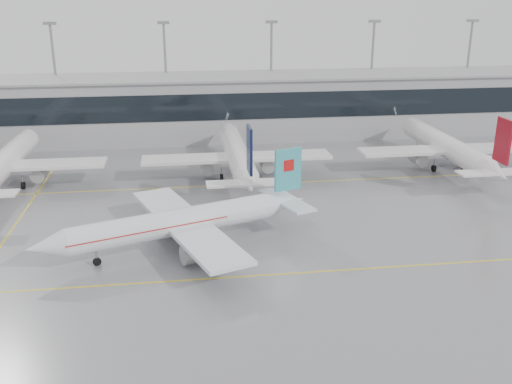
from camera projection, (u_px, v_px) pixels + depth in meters
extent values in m
plane|color=gray|center=(272.00, 275.00, 59.27)|extent=(320.00, 320.00, 0.00)
cube|color=yellow|center=(272.00, 275.00, 59.27)|extent=(120.00, 0.25, 0.01)
cube|color=yellow|center=(240.00, 185.00, 87.34)|extent=(120.00, 0.25, 0.01)
cube|color=yellow|center=(9.00, 234.00, 69.41)|extent=(0.25, 60.00, 0.01)
cube|color=#949497|center=(222.00, 107.00, 115.33)|extent=(180.00, 15.00, 12.00)
cube|color=black|center=(225.00, 107.00, 107.77)|extent=(180.00, 0.20, 5.00)
cube|color=gray|center=(222.00, 76.00, 113.30)|extent=(182.00, 16.00, 0.40)
cylinder|color=gray|center=(56.00, 81.00, 115.03)|extent=(0.50, 0.50, 22.00)
cube|color=gray|center=(50.00, 23.00, 111.33)|extent=(2.40, 1.00, 0.60)
cylinder|color=gray|center=(166.00, 79.00, 117.88)|extent=(0.50, 0.50, 22.00)
cube|color=gray|center=(163.00, 23.00, 114.18)|extent=(2.40, 1.00, 0.60)
cylinder|color=gray|center=(271.00, 77.00, 120.73)|extent=(0.50, 0.50, 22.00)
cube|color=gray|center=(272.00, 22.00, 117.03)|extent=(2.40, 1.00, 0.60)
cylinder|color=gray|center=(371.00, 75.00, 123.59)|extent=(0.50, 0.50, 22.00)
cube|color=gray|center=(375.00, 21.00, 119.89)|extent=(2.40, 1.00, 0.60)
cylinder|color=gray|center=(467.00, 74.00, 126.44)|extent=(0.50, 0.50, 22.00)
cube|color=gray|center=(473.00, 21.00, 122.74)|extent=(2.40, 1.00, 0.60)
cylinder|color=silver|center=(173.00, 223.00, 64.09)|extent=(23.16, 10.89, 3.08)
cone|color=silver|center=(45.00, 247.00, 58.03)|extent=(4.81, 4.26, 3.08)
cone|color=silver|center=(285.00, 202.00, 70.49)|extent=(6.31, 4.80, 3.08)
cube|color=silver|center=(186.00, 224.00, 64.88)|extent=(13.36, 25.66, 0.45)
cube|color=silver|center=(286.00, 200.00, 70.48)|extent=(5.96, 10.17, 0.25)
cube|color=teal|center=(288.00, 170.00, 69.30)|extent=(3.50, 1.55, 5.26)
cylinder|color=#9C9C9E|center=(198.00, 253.00, 61.14)|extent=(4.10, 3.20, 2.10)
cylinder|color=#9C9C9E|center=(168.00, 223.00, 69.16)|extent=(4.10, 3.20, 2.10)
cylinder|color=gray|center=(97.00, 256.00, 60.95)|extent=(0.20, 0.20, 1.27)
cylinder|color=black|center=(97.00, 262.00, 61.16)|extent=(0.95, 0.59, 0.90)
cylinder|color=gray|center=(203.00, 244.00, 63.69)|extent=(0.24, 0.24, 1.27)
cylinder|color=black|center=(203.00, 249.00, 63.90)|extent=(1.19, 0.80, 1.10)
cylinder|color=gray|center=(186.00, 228.00, 68.04)|extent=(0.24, 0.24, 1.27)
cylinder|color=black|center=(187.00, 233.00, 68.25)|extent=(1.19, 0.80, 1.10)
cube|color=#B70F0F|center=(288.00, 165.00, 69.12)|extent=(1.47, 0.90, 1.40)
cube|color=#B70F0F|center=(147.00, 226.00, 62.70)|extent=(17.99, 9.05, 0.12)
cylinder|color=white|center=(6.00, 161.00, 86.24)|extent=(3.59, 27.36, 3.59)
cone|color=white|center=(31.00, 137.00, 100.92)|extent=(3.59, 4.00, 3.59)
cube|color=white|center=(4.00, 166.00, 84.97)|extent=(29.64, 5.00, 0.45)
cylinder|color=#9C9C9E|center=(40.00, 173.00, 86.55)|extent=(2.10, 3.60, 2.10)
cylinder|color=gray|center=(26.00, 158.00, 97.08)|extent=(0.20, 0.20, 1.56)
cylinder|color=black|center=(26.00, 162.00, 97.33)|extent=(0.30, 0.90, 0.90)
cylinder|color=gray|center=(23.00, 180.00, 85.05)|extent=(0.24, 0.24, 1.56)
cylinder|color=black|center=(23.00, 185.00, 85.30)|extent=(0.45, 1.10, 1.10)
cylinder|color=white|center=(236.00, 152.00, 90.78)|extent=(3.59, 27.36, 3.59)
cone|color=white|center=(227.00, 130.00, 105.46)|extent=(3.59, 4.00, 3.59)
cone|color=white|center=(249.00, 185.00, 75.36)|extent=(3.59, 5.60, 3.59)
cube|color=white|center=(237.00, 157.00, 89.51)|extent=(29.64, 5.00, 0.45)
cube|color=white|center=(249.00, 183.00, 75.07)|extent=(11.40, 2.80, 0.25)
cube|color=#0A1437|center=(249.00, 150.00, 73.39)|extent=(0.35, 3.60, 6.12)
cylinder|color=#9C9C9E|center=(207.00, 167.00, 89.84)|extent=(2.10, 3.60, 2.10)
cylinder|color=#9C9C9E|center=(267.00, 164.00, 91.09)|extent=(2.10, 3.60, 2.10)
cylinder|color=gray|center=(230.00, 151.00, 101.62)|extent=(0.20, 0.20, 1.56)
cylinder|color=black|center=(230.00, 155.00, 101.87)|extent=(0.30, 0.90, 0.90)
cylinder|color=gray|center=(222.00, 172.00, 88.91)|extent=(0.24, 0.24, 1.56)
cylinder|color=black|center=(222.00, 177.00, 89.17)|extent=(0.45, 1.10, 1.10)
cylinder|color=gray|center=(254.00, 171.00, 89.59)|extent=(0.24, 0.24, 1.56)
cylinder|color=black|center=(254.00, 176.00, 89.84)|extent=(0.45, 1.10, 1.10)
cylinder|color=white|center=(444.00, 145.00, 95.32)|extent=(3.59, 27.36, 3.59)
cone|color=white|center=(408.00, 125.00, 110.00)|extent=(3.59, 4.00, 3.59)
cone|color=white|center=(496.00, 174.00, 79.90)|extent=(3.59, 5.60, 3.59)
cube|color=white|center=(448.00, 149.00, 94.05)|extent=(29.64, 5.00, 0.45)
cube|color=white|center=(498.00, 172.00, 79.61)|extent=(11.40, 2.80, 0.25)
cube|color=maroon|center=(503.00, 141.00, 77.93)|extent=(0.35, 3.60, 6.12)
cylinder|color=#9C9C9E|center=(418.00, 158.00, 94.38)|extent=(2.10, 3.60, 2.10)
cylinder|color=#9C9C9E|center=(473.00, 156.00, 95.63)|extent=(2.10, 3.60, 2.10)
cylinder|color=gray|center=(417.00, 144.00, 106.16)|extent=(0.20, 0.20, 1.56)
cylinder|color=black|center=(417.00, 148.00, 106.41)|extent=(0.30, 0.90, 0.90)
cylinder|color=gray|center=(434.00, 164.00, 93.45)|extent=(0.24, 0.24, 1.56)
cylinder|color=black|center=(434.00, 168.00, 93.71)|extent=(0.45, 1.10, 1.10)
cylinder|color=gray|center=(464.00, 163.00, 94.13)|extent=(0.24, 0.24, 1.56)
cylinder|color=black|center=(464.00, 167.00, 94.38)|extent=(0.45, 1.10, 1.10)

